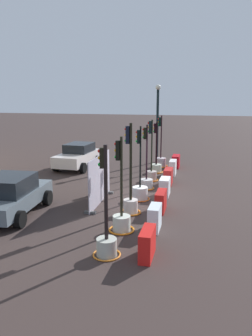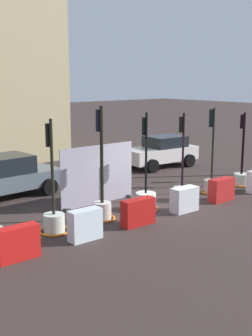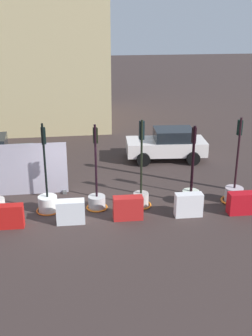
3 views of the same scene
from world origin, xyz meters
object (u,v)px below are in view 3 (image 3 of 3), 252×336
object	(u,v)px
construction_barrier_4	(128,208)
car_white_van	(168,144)
traffic_light_6	(191,192)
construction_barrier_5	(189,205)
traffic_light_5	(141,192)
construction_barrier_6	(243,203)
traffic_light_3	(48,200)
construction_barrier_2	(7,216)
traffic_light_4	(97,197)
construction_barrier_3	(71,212)
traffic_light_7	(234,191)

from	to	relation	value
construction_barrier_4	car_white_van	world-z (taller)	car_white_van
traffic_light_6	construction_barrier_5	bearing A→B (deg)	-110.54
traffic_light_5	traffic_light_6	bearing A→B (deg)	-1.08
construction_barrier_4	construction_barrier_6	world-z (taller)	construction_barrier_4
traffic_light_3	construction_barrier_2	xyz separation A→B (m)	(-1.37, -1.12, -0.03)
traffic_light_5	construction_barrier_2	bearing A→B (deg)	-167.64
traffic_light_4	construction_barrier_4	xyz separation A→B (m)	(1.06, -1.05, -0.04)
traffic_light_3	traffic_light_5	size ratio (longest dim) A/B	0.99
traffic_light_4	construction_barrier_2	distance (m)	3.41
construction_barrier_2	construction_barrier_3	world-z (taller)	construction_barrier_3
construction_barrier_5	car_white_van	bearing A→B (deg)	83.75
traffic_light_5	construction_barrier_6	world-z (taller)	traffic_light_5
traffic_light_6	traffic_light_4	bearing A→B (deg)	179.09
traffic_light_6	construction_barrier_5	distance (m)	1.14
traffic_light_4	construction_barrier_3	distance (m)	1.46
construction_barrier_5	construction_barrier_3	bearing A→B (deg)	179.14
traffic_light_4	traffic_light_7	distance (m)	5.46
traffic_light_4	construction_barrier_2	size ratio (longest dim) A/B	2.86
construction_barrier_2	traffic_light_3	bearing A→B (deg)	39.46
car_white_van	construction_barrier_2	bearing A→B (deg)	-138.92
traffic_light_5	traffic_light_7	world-z (taller)	traffic_light_5
traffic_light_7	traffic_light_6	bearing A→B (deg)	176.86
traffic_light_3	traffic_light_7	world-z (taller)	traffic_light_7
construction_barrier_2	construction_barrier_6	size ratio (longest dim) A/B	1.05
traffic_light_7	traffic_light_3	bearing A→B (deg)	178.65
construction_barrier_2	construction_barrier_6	distance (m)	8.61
construction_barrier_4	traffic_light_4	bearing A→B (deg)	135.39
construction_barrier_4	construction_barrier_5	xyz separation A→B (m)	(2.25, -0.07, 0.01)
traffic_light_6	construction_barrier_6	bearing A→B (deg)	-34.00
traffic_light_7	construction_barrier_4	size ratio (longest dim) A/B	3.17
traffic_light_3	traffic_light_4	size ratio (longest dim) A/B	1.03
construction_barrier_5	construction_barrier_6	bearing A→B (deg)	-1.74
construction_barrier_4	construction_barrier_5	world-z (taller)	construction_barrier_5
traffic_light_4	traffic_light_5	bearing A→B (deg)	-0.72
traffic_light_6	traffic_light_7	size ratio (longest dim) A/B	0.92
traffic_light_3	construction_barrier_3	world-z (taller)	traffic_light_3
construction_barrier_2	construction_barrier_5	xyz separation A→B (m)	(6.54, -0.02, 0.02)
traffic_light_4	traffic_light_6	world-z (taller)	traffic_light_4
construction_barrier_6	traffic_light_7	bearing A→B (deg)	85.96
traffic_light_4	car_white_van	distance (m)	6.58
construction_barrier_3	traffic_light_4	bearing A→B (deg)	46.26
construction_barrier_6	car_white_van	bearing A→B (deg)	102.15
traffic_light_5	construction_barrier_5	distance (m)	1.94
traffic_light_4	construction_barrier_4	world-z (taller)	traffic_light_4
traffic_light_6	construction_barrier_2	world-z (taller)	traffic_light_6
traffic_light_3	construction_barrier_2	size ratio (longest dim) A/B	2.95
construction_barrier_2	construction_barrier_4	distance (m)	4.29
construction_barrier_6	construction_barrier_3	bearing A→B (deg)	178.86
construction_barrier_2	car_white_van	size ratio (longest dim) A/B	0.28
traffic_light_7	construction_barrier_4	distance (m)	4.48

